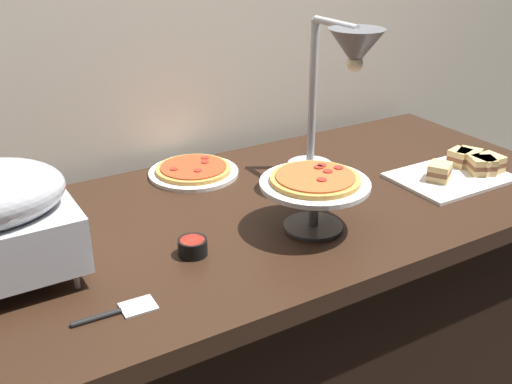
% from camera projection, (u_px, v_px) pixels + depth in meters
% --- Properties ---
extents(back_wall, '(4.40, 0.04, 2.40)m').
position_uv_depth(back_wall, '(173.00, 15.00, 1.84)').
color(back_wall, beige).
rests_on(back_wall, ground_plane).
extents(buffet_table, '(1.90, 0.84, 0.76)m').
position_uv_depth(buffet_table, '(258.00, 322.00, 1.79)').
color(buffet_table, black).
rests_on(buffet_table, ground_plane).
extents(heat_lamp, '(0.15, 0.33, 0.46)m').
position_uv_depth(heat_lamp, '(347.00, 63.00, 1.63)').
color(heat_lamp, '#B7BABF').
rests_on(heat_lamp, buffet_table).
extents(pizza_plate_front, '(0.27, 0.27, 0.03)m').
position_uv_depth(pizza_plate_front, '(194.00, 171.00, 1.84)').
color(pizza_plate_front, white).
rests_on(pizza_plate_front, buffet_table).
extents(pizza_plate_center, '(0.27, 0.27, 0.15)m').
position_uv_depth(pizza_plate_center, '(315.00, 187.00, 1.49)').
color(pizza_plate_center, '#595B60').
rests_on(pizza_plate_center, buffet_table).
extents(sandwich_platter, '(0.34, 0.24, 0.06)m').
position_uv_depth(sandwich_platter, '(462.00, 169.00, 1.82)').
color(sandwich_platter, white).
rests_on(sandwich_platter, buffet_table).
extents(sauce_cup_near, '(0.07, 0.07, 0.04)m').
position_uv_depth(sauce_cup_near, '(40.00, 222.00, 1.51)').
color(sauce_cup_near, black).
rests_on(sauce_cup_near, buffet_table).
extents(sauce_cup_far, '(0.07, 0.07, 0.04)m').
position_uv_depth(sauce_cup_far, '(193.00, 246.00, 1.40)').
color(sauce_cup_far, black).
rests_on(sauce_cup_far, buffet_table).
extents(serving_spatula, '(0.17, 0.06, 0.01)m').
position_uv_depth(serving_spatula, '(118.00, 312.00, 1.20)').
color(serving_spatula, '#B7BABF').
rests_on(serving_spatula, buffet_table).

